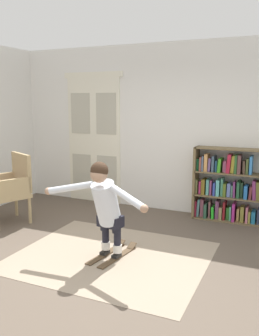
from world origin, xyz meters
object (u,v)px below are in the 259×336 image
object	(u,v)px
bookshelf	(234,189)
person_skier	(105,202)
wicker_chair	(11,187)
skis_pair	(113,254)

from	to	relation	value
bookshelf	person_skier	distance (m)	2.47
wicker_chair	skis_pair	bearing A→B (deg)	-13.76
skis_pair	bookshelf	bearing A→B (deg)	59.55
bookshelf	wicker_chair	xyz separation A→B (m)	(-3.25, -1.49, 0.05)
wicker_chair	skis_pair	distance (m)	2.21
person_skier	bookshelf	bearing A→B (deg)	60.88
wicker_chair	person_skier	world-z (taller)	person_skier
wicker_chair	person_skier	bearing A→B (deg)	-17.76
wicker_chair	person_skier	xyz separation A→B (m)	(2.05, -0.66, 0.16)
bookshelf	person_skier	bearing A→B (deg)	-119.12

